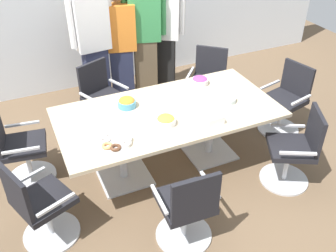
# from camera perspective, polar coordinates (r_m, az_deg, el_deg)

# --- Properties ---
(ground_plane) EXTENTS (10.00, 10.00, 0.01)m
(ground_plane) POSITION_cam_1_polar(r_m,az_deg,el_deg) (4.57, 0.00, -5.73)
(ground_plane) COLOR brown
(conference_table) EXTENTS (2.40, 1.20, 0.75)m
(conference_table) POSITION_cam_1_polar(r_m,az_deg,el_deg) (4.19, 0.00, 0.84)
(conference_table) COLOR #CCB793
(conference_table) RESTS_ON ground
(office_chair_0) EXTENTS (0.70, 0.70, 0.91)m
(office_chair_0) POSITION_cam_1_polar(r_m,az_deg,el_deg) (3.69, -18.75, -11.50)
(office_chair_0) COLOR silver
(office_chair_0) RESTS_ON ground
(office_chair_1) EXTENTS (0.56, 0.56, 0.91)m
(office_chair_1) POSITION_cam_1_polar(r_m,az_deg,el_deg) (3.49, 2.88, -12.45)
(office_chair_1) COLOR silver
(office_chair_1) RESTS_ON ground
(office_chair_2) EXTENTS (0.73, 0.73, 0.91)m
(office_chair_2) POSITION_cam_1_polar(r_m,az_deg,el_deg) (4.32, 18.50, -3.71)
(office_chair_2) COLOR silver
(office_chair_2) RESTS_ON ground
(office_chair_3) EXTENTS (0.65, 0.65, 0.91)m
(office_chair_3) POSITION_cam_1_polar(r_m,az_deg,el_deg) (5.17, 17.22, 3.39)
(office_chair_3) COLOR silver
(office_chair_3) RESTS_ON ground
(office_chair_4) EXTENTS (0.76, 0.76, 0.91)m
(office_chair_4) POSITION_cam_1_polar(r_m,az_deg,el_deg) (5.38, 5.97, 6.14)
(office_chair_4) COLOR silver
(office_chair_4) RESTS_ON ground
(office_chair_5) EXTENTS (0.71, 0.71, 0.91)m
(office_chair_5) POSITION_cam_1_polar(r_m,az_deg,el_deg) (5.04, -9.75, 3.70)
(office_chair_5) COLOR silver
(office_chair_5) RESTS_ON ground
(office_chair_6) EXTENTS (0.61, 0.61, 0.91)m
(office_chair_6) POSITION_cam_1_polar(r_m,az_deg,el_deg) (4.42, -21.35, -3.43)
(office_chair_6) COLOR silver
(office_chair_6) RESTS_ON ground
(person_standing_0) EXTENTS (0.61, 0.26, 1.89)m
(person_standing_0) POSITION_cam_1_polar(r_m,az_deg,el_deg) (5.29, -11.15, 12.22)
(person_standing_0) COLOR #232842
(person_standing_0) RESTS_ON ground
(person_standing_1) EXTENTS (0.61, 0.31, 1.69)m
(person_standing_1) POSITION_cam_1_polar(r_m,az_deg,el_deg) (5.47, -7.19, 12.03)
(person_standing_1) COLOR #232842
(person_standing_1) RESTS_ON ground
(person_standing_2) EXTENTS (0.61, 0.33, 1.88)m
(person_standing_2) POSITION_cam_1_polar(r_m,az_deg,el_deg) (5.50, -3.52, 13.68)
(person_standing_2) COLOR brown
(person_standing_2) RESTS_ON ground
(person_standing_3) EXTENTS (0.56, 0.41, 1.81)m
(person_standing_3) POSITION_cam_1_polar(r_m,az_deg,el_deg) (5.68, -0.60, 13.94)
(person_standing_3) COLOR black
(person_standing_3) RESTS_ON ground
(snack_bowl_candy_mix) EXTENTS (0.20, 0.20, 0.10)m
(snack_bowl_candy_mix) POSITION_cam_1_polar(r_m,az_deg,el_deg) (4.65, 4.80, 6.83)
(snack_bowl_candy_mix) COLOR white
(snack_bowl_candy_mix) RESTS_ON conference_table
(snack_bowl_chips_orange) EXTENTS (0.20, 0.20, 0.11)m
(snack_bowl_chips_orange) POSITION_cam_1_polar(r_m,az_deg,el_deg) (4.19, -6.20, 3.54)
(snack_bowl_chips_orange) COLOR #4C9EC6
(snack_bowl_chips_orange) RESTS_ON conference_table
(snack_bowl_chips_yellow) EXTENTS (0.20, 0.20, 0.10)m
(snack_bowl_chips_yellow) POSITION_cam_1_polar(r_m,az_deg,el_deg) (3.88, -0.33, 0.87)
(snack_bowl_chips_yellow) COLOR white
(snack_bowl_chips_yellow) RESTS_ON conference_table
(donut_platter) EXTENTS (0.32, 0.31, 0.04)m
(donut_platter) POSITION_cam_1_polar(r_m,az_deg,el_deg) (3.67, -7.84, -2.27)
(donut_platter) COLOR white
(donut_platter) RESTS_ON conference_table
(plate_stack) EXTENTS (0.23, 0.23, 0.05)m
(plate_stack) POSITION_cam_1_polar(r_m,az_deg,el_deg) (4.34, 8.65, 4.04)
(plate_stack) COLOR white
(plate_stack) RESTS_ON conference_table
(napkin_pile) EXTENTS (0.19, 0.19, 0.09)m
(napkin_pile) POSITION_cam_1_polar(r_m,az_deg,el_deg) (3.95, 6.66, 1.20)
(napkin_pile) COLOR white
(napkin_pile) RESTS_ON conference_table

